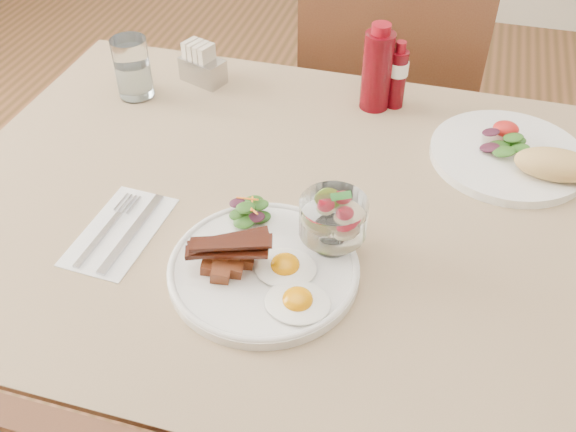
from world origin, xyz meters
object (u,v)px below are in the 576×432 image
(second_plate, at_px, (519,156))
(hot_sauce_bottle, at_px, (397,76))
(chair_far, at_px, (387,114))
(main_plate, at_px, (264,269))
(water_glass, at_px, (133,71))
(fruit_cup, at_px, (333,218))
(table, at_px, (334,248))
(sugar_caddy, at_px, (202,66))
(ketchup_bottle, at_px, (377,70))

(second_plate, height_order, hot_sauce_bottle, hot_sauce_bottle)
(chair_far, xyz_separation_m, main_plate, (-0.07, -0.83, 0.24))
(water_glass, bearing_deg, fruit_cup, -34.97)
(table, height_order, hot_sauce_bottle, hot_sauce_bottle)
(fruit_cup, distance_m, sugar_caddy, 0.57)
(second_plate, bearing_deg, ketchup_bottle, 156.22)
(main_plate, bearing_deg, fruit_cup, 38.47)
(main_plate, height_order, sugar_caddy, sugar_caddy)
(water_glass, bearing_deg, sugar_caddy, 39.57)
(fruit_cup, distance_m, second_plate, 0.41)
(sugar_caddy, bearing_deg, hot_sauce_bottle, 22.00)
(ketchup_bottle, relative_size, hot_sauce_bottle, 1.26)
(chair_far, height_order, ketchup_bottle, chair_far)
(main_plate, xyz_separation_m, sugar_caddy, (-0.29, 0.50, 0.03))
(table, height_order, sugar_caddy, sugar_caddy)
(hot_sauce_bottle, bearing_deg, sugar_caddy, -178.20)
(main_plate, height_order, hot_sauce_bottle, hot_sauce_bottle)
(second_plate, height_order, water_glass, water_glass)
(sugar_caddy, relative_size, water_glass, 0.85)
(fruit_cup, bearing_deg, second_plate, 48.75)
(sugar_caddy, bearing_deg, chair_far, 62.96)
(fruit_cup, bearing_deg, table, 98.21)
(fruit_cup, xyz_separation_m, hot_sauce_bottle, (0.03, 0.44, -0.01))
(chair_far, distance_m, main_plate, 0.87)
(chair_far, height_order, fruit_cup, chair_far)
(table, xyz_separation_m, ketchup_bottle, (0.00, 0.33, 0.17))
(ketchup_bottle, height_order, hot_sauce_bottle, ketchup_bottle)
(table, xyz_separation_m, fruit_cup, (0.01, -0.10, 0.16))
(chair_far, height_order, main_plate, chair_far)
(fruit_cup, bearing_deg, chair_far, 91.09)
(ketchup_bottle, xyz_separation_m, water_glass, (-0.47, -0.09, -0.03))
(chair_far, distance_m, fruit_cup, 0.82)
(main_plate, relative_size, water_glass, 2.29)
(chair_far, xyz_separation_m, fruit_cup, (0.01, -0.76, 0.30))
(ketchup_bottle, distance_m, water_glass, 0.48)
(main_plate, bearing_deg, chair_far, 85.11)
(table, xyz_separation_m, second_plate, (0.28, 0.21, 0.11))
(main_plate, relative_size, fruit_cup, 2.78)
(water_glass, bearing_deg, ketchup_bottle, 10.63)
(second_plate, bearing_deg, main_plate, -133.43)
(fruit_cup, height_order, hot_sauce_bottle, hot_sauce_bottle)
(ketchup_bottle, bearing_deg, water_glass, -169.37)
(hot_sauce_bottle, distance_m, sugar_caddy, 0.41)
(fruit_cup, relative_size, hot_sauce_bottle, 0.73)
(chair_far, height_order, sugar_caddy, chair_far)
(table, height_order, fruit_cup, fruit_cup)
(main_plate, distance_m, sugar_caddy, 0.58)
(chair_far, bearing_deg, fruit_cup, -88.91)
(main_plate, distance_m, second_plate, 0.51)
(second_plate, distance_m, water_glass, 0.75)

